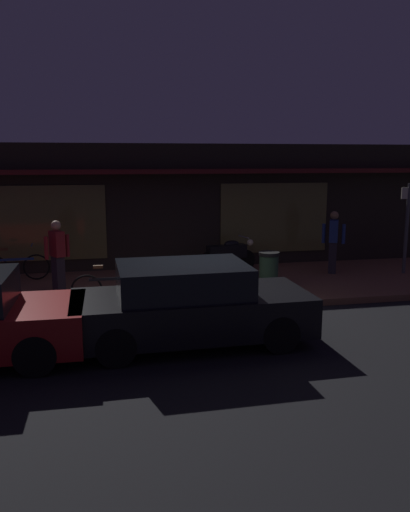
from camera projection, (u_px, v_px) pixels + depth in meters
The scene contains 11 objects.
ground_plane at pixel (198, 329), 9.84m from camera, with size 60.00×60.00×0.00m, color black.
sidewalk_slab at pixel (175, 287), 12.71m from camera, with size 18.00×4.00×0.15m, color brown.
storefront_building at pixel (159, 205), 15.65m from camera, with size 18.00×3.30×3.60m.
motorcycle at pixel (228, 255), 13.92m from camera, with size 1.68×0.66×0.97m.
bicycle_parked at pixel (16, 267), 13.02m from camera, with size 1.66×0.42×0.91m.
bicycle_extra at pixel (111, 288), 10.93m from camera, with size 1.66×0.42×0.91m.
person_photographer at pixel (58, 255), 11.79m from camera, with size 0.57×0.44×1.67m.
person_bystander at pixel (333, 241), 13.82m from camera, with size 0.59×0.44×1.67m.
sign_post at pixel (407, 223), 13.70m from camera, with size 0.44×0.09×2.40m.
trash_bin at pixel (269, 271), 11.96m from camera, with size 0.48×0.48×0.93m.
parked_car_far at pixel (189, 304), 8.98m from camera, with size 4.13×1.84×1.42m.
Camera 1 is at (-1.76, -9.24, 3.20)m, focal length 36.31 mm.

